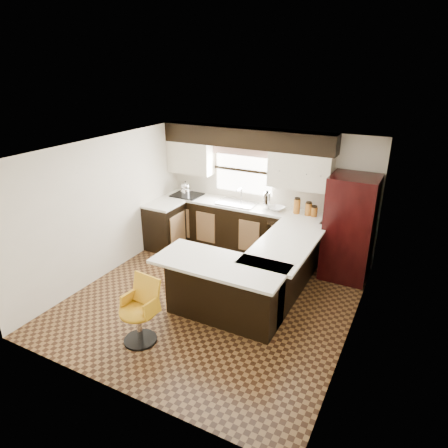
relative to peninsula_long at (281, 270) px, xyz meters
The scene contains 30 objects.
floor 1.18m from the peninsula_long, 145.22° to the right, with size 4.40×4.40×0.00m, color #49301A.
ceiling 2.24m from the peninsula_long, 145.22° to the right, with size 4.40×4.40×0.00m, color silver.
wall_back 1.96m from the peninsula_long, 119.74° to the left, with size 4.40×4.40×0.00m, color beige.
wall_front 3.06m from the peninsula_long, 107.67° to the right, with size 4.40×4.40×0.00m, color beige.
wall_left 3.15m from the peninsula_long, 168.23° to the right, with size 4.40×4.40×0.00m, color beige.
wall_right 1.55m from the peninsula_long, 27.51° to the right, with size 4.40×4.40×0.00m, color beige.
base_cab_back 1.86m from the peninsula_long, 136.64° to the left, with size 3.30×0.60×0.90m, color black.
base_cab_left 2.77m from the peninsula_long, 166.97° to the left, with size 0.60×0.70×0.90m, color black.
counter_back 1.92m from the peninsula_long, 136.64° to the left, with size 3.30×0.60×0.04m, color silver.
counter_left 2.81m from the peninsula_long, 166.97° to the left, with size 0.60×0.70×0.04m, color silver.
soffit 2.60m from the peninsula_long, 132.88° to the left, with size 3.40×0.35×0.36m, color black.
upper_cab_left 3.15m from the peninsula_long, 150.95° to the left, with size 0.94×0.35×0.64m, color beige.
upper_cab_right 1.90m from the peninsula_long, 98.93° to the left, with size 1.14×0.35×0.64m, color beige.
window_pane 2.36m from the peninsula_long, 132.00° to the left, with size 1.20×0.02×0.90m, color white.
valance 2.54m from the peninsula_long, 132.74° to the left, with size 1.30×0.06×0.18m, color #D19B93.
sink 1.95m from the peninsula_long, 138.13° to the left, with size 0.75×0.45×0.03m, color #B2B2B7.
dishwasher 1.05m from the peninsula_long, 109.47° to the left, with size 0.58×0.03×0.78m, color black.
cooktop 2.89m from the peninsula_long, 153.80° to the left, with size 0.58×0.50×0.03m, color black.
peninsula_long is the anchor object (origin of this frame).
peninsula_return 1.11m from the peninsula_long, 118.30° to the right, with size 1.65×0.60×0.90m, color black.
counter_pen_long 0.48m from the peninsula_long, ahead, with size 0.84×1.95×0.04m, color silver.
counter_pen_return 1.29m from the peninsula_long, 117.10° to the right, with size 1.89×0.84×0.04m, color silver.
refrigerator 1.45m from the peninsula_long, 54.79° to the left, with size 0.78×0.75×1.82m, color black.
bar_chair 2.37m from the peninsula_long, 122.70° to the right, with size 0.49×0.49×0.92m, color gold, non-canonical shape.
kettle 2.95m from the peninsula_long, 154.08° to the left, with size 0.21×0.21×0.28m, color silver, non-canonical shape.
percolator 1.63m from the peninsula_long, 121.60° to the left, with size 0.13×0.13×0.32m, color silver.
mixing_bowl 1.50m from the peninsula_long, 114.60° to the left, with size 0.29×0.29×0.07m, color white.
canister_large 1.45m from the peninsula_long, 99.04° to the left, with size 0.12×0.12×0.27m, color #9E5D1C.
canister_med 1.43m from the peninsula_long, 89.48° to the left, with size 0.12×0.12×0.23m, color #9E5D1C.
canister_small 1.42m from the peninsula_long, 84.81° to the left, with size 0.12×0.12×0.17m, color #9E5D1C.
Camera 1 is at (2.68, -4.77, 3.53)m, focal length 32.00 mm.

